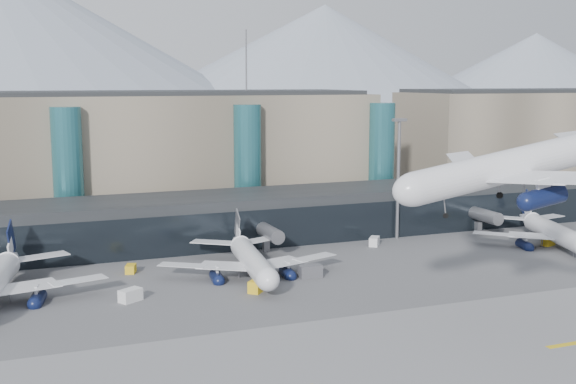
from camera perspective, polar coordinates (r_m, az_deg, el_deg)
The scene contains 18 objects.
ground at distance 101.72m, azimuth 7.19°, elevation -10.46°, with size 900.00×900.00×0.00m, color #515154.
runway_strip at distance 89.66m, azimuth 11.84°, elevation -13.27°, with size 400.00×40.00×0.04m, color slate.
runway_markings at distance 89.64m, azimuth 11.84°, elevation -13.26°, with size 128.00×1.00×0.02m.
concourse at distance 152.04m, azimuth -3.10°, elevation -2.00°, with size 170.00×27.00×10.00m.
terminal_main at distance 176.57m, azimuth -14.15°, elevation 2.69°, with size 130.00×30.00×31.00m.
terminal_east at distance 224.92m, azimuth 17.87°, elevation 3.79°, with size 70.00×30.00×31.00m.
teal_towers at distance 162.57m, azimuth -9.94°, elevation 1.81°, with size 116.40×19.40×46.00m.
mountain_ridge at distance 468.67m, azimuth -13.66°, elevation 10.06°, with size 910.00×400.00×110.00m.
lightmast_mid at distance 153.79m, azimuth 8.71°, elevation 1.60°, with size 3.00×1.20×25.60m.
hero_jet at distance 100.79m, azimuth 18.27°, elevation 2.80°, with size 37.37×38.81×12.49m.
jet_parked_mid at distance 126.13m, azimuth -3.10°, elevation -4.68°, with size 33.00×32.88×10.70m.
jet_parked_right at distance 158.09m, azimuth 19.91°, elevation -2.43°, with size 32.16×33.67×10.81m.
veh_a at distance 113.88m, azimuth -12.34°, elevation -7.97°, with size 3.43×1.93×1.93m, color silver.
veh_b at distance 130.19m, azimuth -12.32°, elevation -5.95°, with size 2.58×1.59×1.49m, color gold.
veh_c at distance 124.37m, azimuth 1.78°, elevation -6.28°, with size 3.88×2.05×2.16m, color #4C4C51.
veh_d at distance 148.71m, azimuth 6.84°, elevation -3.89°, with size 3.19×1.71×1.82m, color silver.
veh_e at distance 157.23m, azimuth 19.88°, elevation -3.71°, with size 2.87×1.62×1.62m, color gold.
veh_h at distance 116.35m, azimuth -2.44°, elevation -7.41°, with size 3.50×1.84×1.93m, color gold.
Camera 1 is at (-45.87, -84.41, 33.43)m, focal length 45.00 mm.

